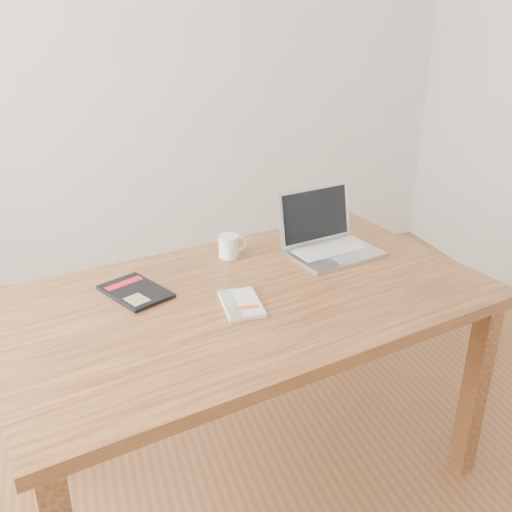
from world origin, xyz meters
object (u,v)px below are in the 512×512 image
object	(u,v)px
white_guidebook	(241,304)
coffee_mug	(230,246)
laptop	(327,239)
black_guidebook	(135,291)
desk	(247,319)

from	to	relation	value
white_guidebook	coffee_mug	size ratio (longest dim) A/B	1.74
white_guidebook	laptop	xyz separation A→B (m)	(0.43, 0.30, 0.04)
black_guidebook	coffee_mug	xyz separation A→B (m)	(0.36, 0.18, 0.04)
coffee_mug	white_guidebook	bearing A→B (deg)	-109.05
black_guidebook	white_guidebook	bearing A→B (deg)	-58.47
laptop	white_guidebook	bearing A→B (deg)	-156.82
white_guidebook	black_guidebook	world-z (taller)	white_guidebook
laptop	coffee_mug	world-z (taller)	laptop
desk	white_guidebook	world-z (taller)	white_guidebook
black_guidebook	coffee_mug	world-z (taller)	coffee_mug
white_guidebook	coffee_mug	distance (m)	0.38
white_guidebook	black_guidebook	xyz separation A→B (m)	(-0.30, 0.19, -0.00)
desk	black_guidebook	xyz separation A→B (m)	(-0.33, 0.12, 0.10)
white_guidebook	black_guidebook	distance (m)	0.35
black_guidebook	laptop	world-z (taller)	laptop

